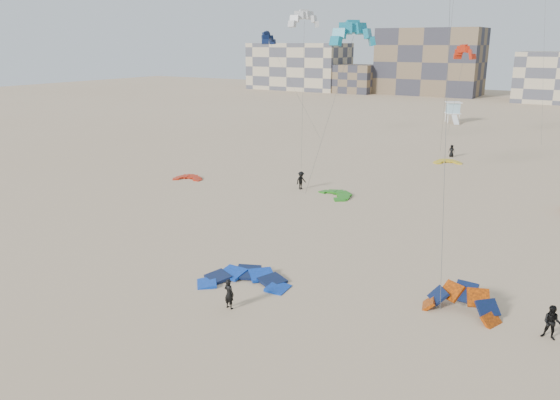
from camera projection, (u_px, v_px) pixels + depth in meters
The scene contains 18 objects.
ground at pixel (212, 306), 30.31m from camera, with size 320.00×320.00×0.00m, color tan.
kite_ground_blue at pixel (244, 283), 33.22m from camera, with size 5.05×5.24×0.85m, color blue, non-canonical shape.
kite_ground_orange at pixel (460, 313), 29.54m from camera, with size 3.95×3.36×2.25m, color #EF5104, non-canonical shape.
kite_ground_red at pixel (188, 179), 58.45m from camera, with size 2.87×3.02×0.61m, color #D33300, non-canonical shape.
kite_ground_green at pixel (336, 196), 52.10m from camera, with size 3.56×3.77×0.54m, color #1D8C13, non-canonical shape.
kite_ground_yellow at pixel (448, 163), 66.30m from camera, with size 3.03×3.16×0.58m, color gold, non-canonical shape.
kitesurfer_main at pixel (229, 294), 29.81m from camera, with size 0.63×0.41×1.72m, color black.
kitesurfer_b at pixel (552, 323), 26.68m from camera, with size 0.86×0.67×1.77m, color black.
kitesurfer_c at pixel (301, 180), 54.22m from camera, with size 1.17×0.67×1.81m, color black.
kitesurfer_e at pixel (452, 151), 69.70m from camera, with size 0.76×0.50×1.56m, color black.
kite_fly_teal_a at pixel (354, 36), 47.51m from camera, with size 5.62×6.84×15.10m.
kite_fly_grey at pixel (304, 21), 64.66m from camera, with size 7.60×11.73×16.87m.
kite_fly_navy at pixel (268, 39), 74.68m from camera, with size 8.82×4.79×14.76m.
kite_fly_red at pixel (465, 54), 75.71m from camera, with size 5.15×5.16×12.98m.
lifeguard_tower_far at pixel (453, 112), 99.74m from camera, with size 3.57×5.59×3.73m.
condo_west_a at pixel (299, 66), 169.93m from camera, with size 30.00×15.00×14.00m, color tan.
condo_west_b at pixel (430, 62), 152.23m from camera, with size 28.00×14.00×18.00m, color brown.
condo_fill_left at pixel (355, 79), 158.93m from camera, with size 12.00×10.00×8.00m, color brown.
Camera 1 is at (17.78, -21.30, 14.06)m, focal length 35.00 mm.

